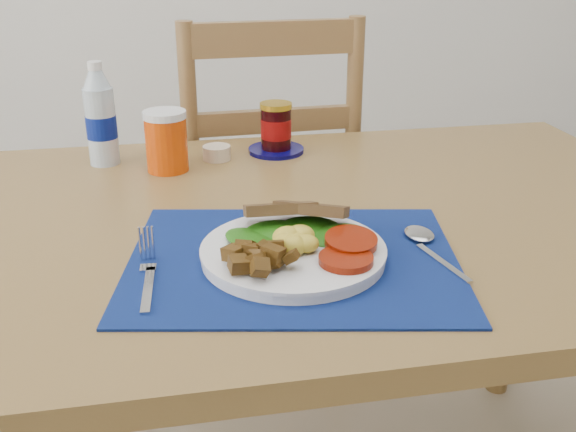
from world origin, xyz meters
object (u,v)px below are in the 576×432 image
(water_bottle, at_px, (101,120))
(jam_on_saucer, at_px, (276,131))
(breakfast_plate, at_px, (290,249))
(chair_far, at_px, (265,169))
(juice_glass, at_px, (166,143))

(water_bottle, height_order, jam_on_saucer, water_bottle)
(breakfast_plate, bearing_deg, jam_on_saucer, 93.00)
(chair_far, distance_m, water_bottle, 0.53)
(water_bottle, bearing_deg, breakfast_plate, -60.39)
(breakfast_plate, xyz_separation_m, jam_on_saucer, (0.07, 0.51, 0.03))
(chair_far, relative_size, juice_glass, 10.86)
(jam_on_saucer, bearing_deg, chair_far, 86.33)
(juice_glass, relative_size, jam_on_saucer, 0.95)
(breakfast_plate, relative_size, water_bottle, 1.27)
(breakfast_plate, distance_m, juice_glass, 0.47)
(juice_glass, bearing_deg, breakfast_plate, -69.74)
(water_bottle, height_order, juice_glass, water_bottle)
(juice_glass, bearing_deg, chair_far, 56.03)
(breakfast_plate, bearing_deg, chair_far, 94.41)
(breakfast_plate, distance_m, water_bottle, 0.58)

